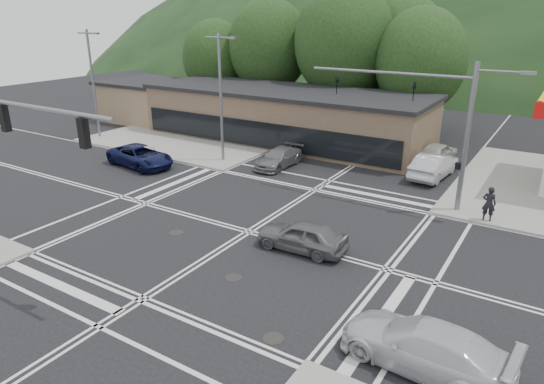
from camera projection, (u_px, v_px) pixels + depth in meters
The scene contains 20 objects.
ground at pixel (249, 232), 24.17m from camera, with size 120.00×120.00×0.00m, color black.
sidewalk_nw at pixel (206, 133), 43.52m from camera, with size 16.00×16.00×0.15m, color gray.
commercial_row at pixel (285, 117), 40.96m from camera, with size 24.00×8.00×4.00m, color brown.
commercial_nw at pixel (149, 102), 48.99m from camera, with size 8.00×7.00×3.60m, color #846B4F.
hill_north at pixel (508, 68), 95.66m from camera, with size 252.00×126.00×140.00m, color black.
tree_n_a at pixel (269, 46), 47.71m from camera, with size 8.00×8.00×11.75m.
tree_n_b at pixel (344, 42), 43.50m from camera, with size 9.00×9.00×12.98m.
tree_n_c at pixel (420, 61), 40.47m from camera, with size 7.60×7.60×10.87m.
tree_n_d at pixel (215, 58), 50.36m from camera, with size 6.80×6.80×9.76m.
tree_n_e at pixel (401, 48), 44.92m from camera, with size 8.40×8.40×11.98m.
streetlight_nw at pixel (221, 92), 33.76m from camera, with size 2.50×0.25×9.00m.
streetlight_w at pixel (93, 79), 40.48m from camera, with size 2.50×0.25×9.00m.
signal_mast_ne at pixel (444, 118), 25.46m from camera, with size 11.65×0.30×8.00m.
car_blue_west at pixel (140, 156), 34.24m from camera, with size 2.47×5.35×1.49m, color #0C1037.
car_grey_center at pixel (302, 236), 22.10m from camera, with size 1.69×4.21×1.43m, color #5D5F62.
car_silver_east at pixel (424, 346), 14.71m from camera, with size 2.13×5.25×1.52m, color silver.
car_queue_a at pixel (434, 165), 31.87m from camera, with size 1.75×5.01×1.65m, color #AEB1B6.
car_queue_b at pixel (438, 153), 35.06m from camera, with size 1.77×4.41×1.50m, color #B2B2AE.
car_northbound at pixel (279, 158), 34.15m from camera, with size 1.82×4.47×1.30m, color slate.
pedestrian at pixel (489, 204), 24.86m from camera, with size 0.67×0.44×1.83m, color black.
Camera 1 is at (12.65, -17.99, 10.28)m, focal length 32.00 mm.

